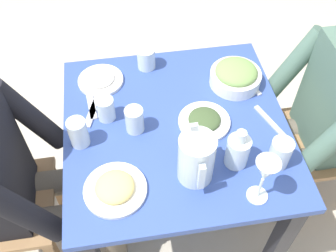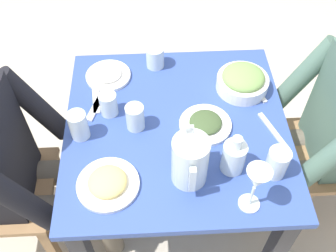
{
  "view_description": "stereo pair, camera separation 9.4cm",
  "coord_description": "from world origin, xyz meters",
  "px_view_note": "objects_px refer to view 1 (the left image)",
  "views": [
    {
      "loc": [
        0.91,
        -0.17,
        1.85
      ],
      "look_at": [
        0.02,
        -0.03,
        0.74
      ],
      "focal_mm": 41.86,
      "sensor_mm": 36.0,
      "label": 1
    },
    {
      "loc": [
        0.92,
        -0.08,
        1.85
      ],
      "look_at": [
        0.02,
        -0.03,
        0.74
      ],
      "focal_mm": 41.86,
      "sensor_mm": 36.0,
      "label": 2
    }
  ],
  "objects_px": {
    "water_pitcher": "(196,159)",
    "water_glass_far_left": "(146,58)",
    "plate_yoghurt": "(101,79)",
    "diner_near": "(19,175)",
    "water_glass_near_right": "(106,109)",
    "water_glass_near_left": "(280,153)",
    "diner_far": "(316,113)",
    "water_glass_by_pitcher": "(134,120)",
    "salad_bowl": "(236,75)",
    "plate_dolmas": "(204,120)",
    "water_glass_far_right": "(78,133)",
    "dining_table": "(176,145)",
    "wine_glass": "(265,173)",
    "oil_carafe": "(237,152)",
    "plate_fries": "(115,188)"
  },
  "relations": [
    {
      "from": "water_pitcher",
      "to": "water_glass_far_left",
      "type": "distance_m",
      "value": 0.57
    },
    {
      "from": "plate_yoghurt",
      "to": "diner_near",
      "type": "bearing_deg",
      "value": -42.42
    },
    {
      "from": "water_glass_near_right",
      "to": "water_glass_far_left",
      "type": "height_order",
      "value": "water_glass_near_right"
    },
    {
      "from": "water_glass_near_right",
      "to": "water_glass_near_left",
      "type": "relative_size",
      "value": 0.84
    },
    {
      "from": "diner_far",
      "to": "plate_yoghurt",
      "type": "xyz_separation_m",
      "value": [
        -0.24,
        -0.86,
        0.09
      ]
    },
    {
      "from": "water_glass_by_pitcher",
      "to": "water_glass_near_left",
      "type": "xyz_separation_m",
      "value": [
        0.23,
        0.47,
        0.01
      ]
    },
    {
      "from": "salad_bowl",
      "to": "water_glass_by_pitcher",
      "type": "xyz_separation_m",
      "value": [
        0.18,
        -0.43,
        0.01
      ]
    },
    {
      "from": "plate_dolmas",
      "to": "water_glass_by_pitcher",
      "type": "distance_m",
      "value": 0.26
    },
    {
      "from": "plate_yoghurt",
      "to": "water_glass_far_right",
      "type": "height_order",
      "value": "water_glass_far_right"
    },
    {
      "from": "dining_table",
      "to": "plate_dolmas",
      "type": "relative_size",
      "value": 4.28
    },
    {
      "from": "diner_far",
      "to": "wine_glass",
      "type": "relative_size",
      "value": 5.91
    },
    {
      "from": "diner_far",
      "to": "water_glass_near_left",
      "type": "distance_m",
      "value": 0.4
    },
    {
      "from": "water_pitcher",
      "to": "plate_dolmas",
      "type": "distance_m",
      "value": 0.25
    },
    {
      "from": "oil_carafe",
      "to": "water_glass_near_right",
      "type": "bearing_deg",
      "value": -122.62
    },
    {
      "from": "diner_far",
      "to": "dining_table",
      "type": "bearing_deg",
      "value": -86.68
    },
    {
      "from": "salad_bowl",
      "to": "water_glass_near_left",
      "type": "xyz_separation_m",
      "value": [
        0.4,
        0.04,
        0.01
      ]
    },
    {
      "from": "plate_dolmas",
      "to": "oil_carafe",
      "type": "bearing_deg",
      "value": 20.2
    },
    {
      "from": "plate_dolmas",
      "to": "water_glass_near_left",
      "type": "xyz_separation_m",
      "value": [
        0.21,
        0.21,
        0.04
      ]
    },
    {
      "from": "dining_table",
      "to": "diner_near",
      "type": "xyz_separation_m",
      "value": [
        0.08,
        -0.59,
        0.05
      ]
    },
    {
      "from": "diner_near",
      "to": "wine_glass",
      "type": "height_order",
      "value": "diner_near"
    },
    {
      "from": "water_pitcher",
      "to": "water_glass_near_right",
      "type": "distance_m",
      "value": 0.42
    },
    {
      "from": "water_pitcher",
      "to": "water_glass_near_right",
      "type": "xyz_separation_m",
      "value": [
        -0.3,
        -0.28,
        -0.05
      ]
    },
    {
      "from": "water_glass_far_left",
      "to": "plate_yoghurt",
      "type": "bearing_deg",
      "value": -72.69
    },
    {
      "from": "water_pitcher",
      "to": "plate_dolmas",
      "type": "bearing_deg",
      "value": 159.81
    },
    {
      "from": "diner_far",
      "to": "water_glass_near_right",
      "type": "xyz_separation_m",
      "value": [
        -0.05,
        -0.84,
        0.12
      ]
    },
    {
      "from": "oil_carafe",
      "to": "water_glass_near_left",
      "type": "bearing_deg",
      "value": 79.49
    },
    {
      "from": "water_glass_near_right",
      "to": "water_glass_far_right",
      "type": "height_order",
      "value": "water_glass_far_right"
    },
    {
      "from": "water_glass_far_left",
      "to": "water_glass_by_pitcher",
      "type": "xyz_separation_m",
      "value": [
        0.33,
        -0.08,
        0.01
      ]
    },
    {
      "from": "plate_dolmas",
      "to": "plate_fries",
      "type": "distance_m",
      "value": 0.42
    },
    {
      "from": "diner_far",
      "to": "water_glass_near_right",
      "type": "relative_size",
      "value": 12.26
    },
    {
      "from": "diner_near",
      "to": "diner_far",
      "type": "relative_size",
      "value": 1.0
    },
    {
      "from": "water_glass_near_right",
      "to": "water_glass_by_pitcher",
      "type": "distance_m",
      "value": 0.12
    },
    {
      "from": "water_pitcher",
      "to": "plate_fries",
      "type": "distance_m",
      "value": 0.28
    },
    {
      "from": "water_glass_near_left",
      "to": "water_glass_by_pitcher",
      "type": "bearing_deg",
      "value": -115.78
    },
    {
      "from": "water_pitcher",
      "to": "water_glass_far_right",
      "type": "xyz_separation_m",
      "value": [
        -0.2,
        -0.38,
        -0.04
      ]
    },
    {
      "from": "plate_yoghurt",
      "to": "water_glass_far_right",
      "type": "relative_size",
      "value": 1.63
    },
    {
      "from": "dining_table",
      "to": "plate_yoghurt",
      "type": "distance_m",
      "value": 0.41
    },
    {
      "from": "wine_glass",
      "to": "oil_carafe",
      "type": "bearing_deg",
      "value": -166.28
    },
    {
      "from": "water_glass_far_left",
      "to": "wine_glass",
      "type": "bearing_deg",
      "value": 22.54
    },
    {
      "from": "diner_near",
      "to": "plate_dolmas",
      "type": "xyz_separation_m",
      "value": [
        -0.07,
        0.7,
        0.09
      ]
    },
    {
      "from": "water_glass_by_pitcher",
      "to": "water_glass_far_right",
      "type": "distance_m",
      "value": 0.2
    },
    {
      "from": "diner_far",
      "to": "salad_bowl",
      "type": "xyz_separation_m",
      "value": [
        -0.15,
        -0.32,
        0.12
      ]
    },
    {
      "from": "water_glass_near_left",
      "to": "diner_near",
      "type": "bearing_deg",
      "value": -98.84
    },
    {
      "from": "plate_fries",
      "to": "wine_glass",
      "type": "bearing_deg",
      "value": 78.54
    },
    {
      "from": "dining_table",
      "to": "salad_bowl",
      "type": "relative_size",
      "value": 4.06
    },
    {
      "from": "diner_near",
      "to": "plate_dolmas",
      "type": "bearing_deg",
      "value": 96.0
    },
    {
      "from": "water_pitcher",
      "to": "water_glass_by_pitcher",
      "type": "xyz_separation_m",
      "value": [
        -0.23,
        -0.18,
        -0.04
      ]
    },
    {
      "from": "diner_near",
      "to": "salad_bowl",
      "type": "relative_size",
      "value": 5.63
    },
    {
      "from": "wine_glass",
      "to": "water_glass_by_pitcher",
      "type": "bearing_deg",
      "value": -133.36
    },
    {
      "from": "diner_near",
      "to": "water_glass_far_right",
      "type": "height_order",
      "value": "diner_near"
    }
  ]
}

